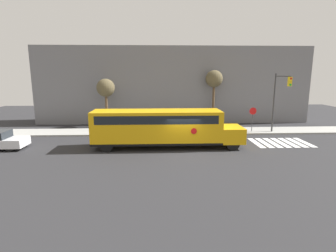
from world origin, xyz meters
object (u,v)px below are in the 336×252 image
(traffic_light, at_px, (279,95))
(tree_near_sidewalk, at_px, (214,80))
(stop_sign, at_px, (253,116))
(tree_far_sidewalk, at_px, (106,89))
(school_bus, at_px, (162,126))

(traffic_light, xyz_separation_m, tree_near_sidewalk, (-5.01, 5.28, 1.29))
(stop_sign, relative_size, tree_near_sidewalk, 0.41)
(tree_near_sidewalk, distance_m, tree_far_sidewalk, 11.97)
(stop_sign, xyz_separation_m, tree_far_sidewalk, (-14.97, 3.48, 2.54))
(tree_far_sidewalk, bearing_deg, stop_sign, -13.07)
(stop_sign, bearing_deg, tree_near_sidewalk, 126.16)
(tree_far_sidewalk, bearing_deg, tree_near_sidewalk, 3.42)
(school_bus, xyz_separation_m, traffic_light, (11.05, 3.90, 2.10))
(traffic_light, bearing_deg, school_bus, -160.55)
(traffic_light, bearing_deg, tree_far_sidewalk, 164.88)
(school_bus, xyz_separation_m, tree_near_sidewalk, (6.04, 9.19, 3.39))
(school_bus, distance_m, stop_sign, 10.38)
(traffic_light, xyz_separation_m, tree_far_sidewalk, (-16.92, 4.57, 0.40))
(stop_sign, distance_m, traffic_light, 3.09)
(tree_near_sidewalk, bearing_deg, school_bus, -123.32)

